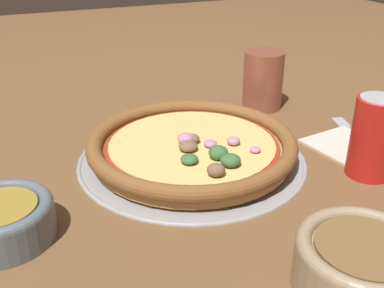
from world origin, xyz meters
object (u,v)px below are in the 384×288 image
Objects in this scene: pizza at (192,145)px; beverage_can at (374,137)px; napkin at (349,146)px; fork at (353,134)px; bowl_near at (2,219)px; bowl_far at (362,264)px; pizza_tray at (192,157)px; drinking_cup at (263,80)px.

beverage_can reaches higher than pizza.
fork is at bearing 41.84° from napkin.
napkin is 0.06m from fork.
bowl_near reaches higher than napkin.
bowl_far reaches higher than fork.
bowl_far is at bearing -83.09° from pizza_tray.
drinking_cup is (0.19, 0.49, 0.03)m from bowl_far.
bowl_near is 0.60m from fork.
pizza is 1.93× the size of fork.
pizza_tray is 0.31m from fork.
bowl_far is 0.79× the size of fork.
drinking_cup is 0.21m from fork.
bowl_near is 0.89× the size of bowl_far.
pizza is 2.70× the size of beverage_can.
drinking_cup is 0.31m from beverage_can.
pizza is 0.30m from bowl_near.
bowl_far reaches higher than pizza_tray.
bowl_near is 0.87× the size of napkin.
fork is at bearing -67.07° from drinking_cup.
bowl_far is (0.04, -0.33, 0.01)m from pizza.
bowl_near is 0.99× the size of beverage_can.
bowl_far is 0.35m from napkin.
beverage_can is (0.23, -0.15, 0.06)m from pizza_tray.
pizza_tray is 3.14× the size of drinking_cup.
pizza is at bearing 17.74° from bowl_near.
drinking_cup is at bearing 25.54° from bowl_near.
drinking_cup is at bearing 98.93° from napkin.
bowl_near is (-0.29, -0.09, 0.02)m from pizza_tray.
pizza_tray is 0.28m from drinking_cup.
bowl_far is at bearing -83.09° from pizza.
pizza is 0.27m from beverage_can.
pizza is 2.72× the size of bowl_near.
pizza_tray and napkin have the same top height.
pizza is 0.31m from fork.
bowl_far reaches higher than napkin.
bowl_far is 0.52m from drinking_cup.
pizza_tray reaches higher than fork.
pizza reaches higher than fork.
napkin is at bearing 151.38° from fork.
napkin is at bearing -15.30° from pizza_tray.
bowl_near is 0.41m from bowl_far.
beverage_can reaches higher than napkin.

